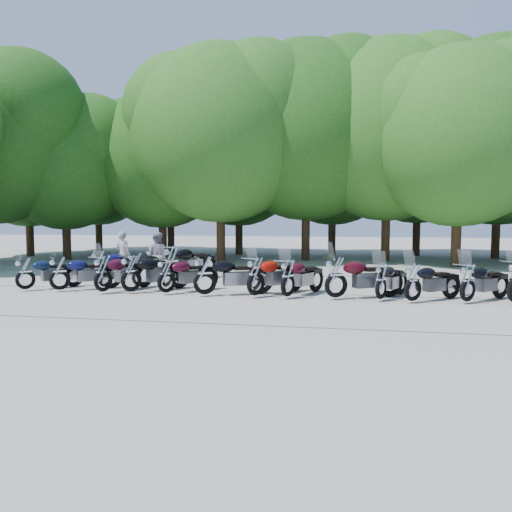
% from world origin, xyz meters
% --- Properties ---
extents(ground, '(90.00, 90.00, 0.00)m').
position_xyz_m(ground, '(0.00, 0.00, 0.00)').
color(ground, gray).
rests_on(ground, ground).
extents(tree_0, '(7.50, 7.50, 9.21)m').
position_xyz_m(tree_0, '(-15.42, 12.98, 5.45)').
color(tree_0, '#3A2614').
rests_on(tree_0, ground).
extents(tree_1, '(6.97, 6.97, 8.55)m').
position_xyz_m(tree_1, '(-12.04, 11.24, 5.06)').
color(tree_1, '#3A2614').
rests_on(tree_1, ground).
extents(tree_2, '(7.31, 7.31, 8.97)m').
position_xyz_m(tree_2, '(-7.25, 12.84, 5.31)').
color(tree_2, '#3A2614').
rests_on(tree_2, ground).
extents(tree_3, '(8.70, 8.70, 10.67)m').
position_xyz_m(tree_3, '(-3.57, 11.24, 6.32)').
color(tree_3, '#3A2614').
rests_on(tree_3, ground).
extents(tree_4, '(9.13, 9.13, 11.20)m').
position_xyz_m(tree_4, '(0.54, 13.09, 6.64)').
color(tree_4, '#3A2614').
rests_on(tree_4, ground).
extents(tree_5, '(9.04, 9.04, 11.10)m').
position_xyz_m(tree_5, '(4.61, 13.20, 6.57)').
color(tree_5, '#3A2614').
rests_on(tree_5, ground).
extents(tree_6, '(8.00, 8.00, 9.82)m').
position_xyz_m(tree_6, '(7.55, 10.82, 5.81)').
color(tree_6, '#3A2614').
rests_on(tree_6, ground).
extents(tree_9, '(7.59, 7.59, 9.32)m').
position_xyz_m(tree_9, '(-13.53, 17.59, 5.52)').
color(tree_9, '#3A2614').
rests_on(tree_9, ground).
extents(tree_10, '(7.78, 7.78, 9.55)m').
position_xyz_m(tree_10, '(-8.29, 16.97, 5.66)').
color(tree_10, '#3A2614').
rests_on(tree_10, ground).
extents(tree_11, '(7.56, 7.56, 9.28)m').
position_xyz_m(tree_11, '(-3.76, 16.43, 5.49)').
color(tree_11, '#3A2614').
rests_on(tree_11, ground).
extents(tree_12, '(7.88, 7.88, 9.67)m').
position_xyz_m(tree_12, '(1.80, 16.47, 5.72)').
color(tree_12, '#3A2614').
rests_on(tree_12, ground).
extents(tree_13, '(8.31, 8.31, 10.20)m').
position_xyz_m(tree_13, '(6.69, 17.47, 6.04)').
color(tree_13, '#3A2614').
rests_on(tree_13, ground).
extents(tree_14, '(8.02, 8.02, 9.84)m').
position_xyz_m(tree_14, '(10.68, 16.09, 5.83)').
color(tree_14, '#3A2614').
rests_on(tree_14, ground).
extents(motorcycle_0, '(1.79, 1.98, 1.16)m').
position_xyz_m(motorcycle_0, '(-6.99, 0.53, 0.58)').
color(motorcycle_0, black).
rests_on(motorcycle_0, ground).
extents(motorcycle_1, '(2.05, 1.88, 1.21)m').
position_xyz_m(motorcycle_1, '(-5.87, 0.59, 0.60)').
color(motorcycle_1, '#0E103F').
rests_on(motorcycle_1, ground).
extents(motorcycle_2, '(1.54, 2.32, 1.26)m').
position_xyz_m(motorcycle_2, '(-4.40, 0.46, 0.63)').
color(motorcycle_2, '#3A071A').
rests_on(motorcycle_2, ground).
extents(motorcycle_3, '(2.00, 2.20, 1.29)m').
position_xyz_m(motorcycle_3, '(-3.60, 0.65, 0.65)').
color(motorcycle_3, black).
rests_on(motorcycle_3, ground).
extents(motorcycle_4, '(1.80, 2.09, 1.21)m').
position_xyz_m(motorcycle_4, '(-2.49, 0.64, 0.60)').
color(motorcycle_4, '#3A081A').
rests_on(motorcycle_4, ground).
extents(motorcycle_5, '(2.37, 1.65, 1.30)m').
position_xyz_m(motorcycle_5, '(-1.29, 0.48, 0.65)').
color(motorcycle_5, black).
rests_on(motorcycle_5, ground).
extents(motorcycle_6, '(1.88, 2.27, 1.29)m').
position_xyz_m(motorcycle_6, '(0.16, 0.56, 0.65)').
color(motorcycle_6, '#9C0F05').
rests_on(motorcycle_6, ground).
extents(motorcycle_7, '(1.56, 2.25, 1.23)m').
position_xyz_m(motorcycle_7, '(1.07, 0.56, 0.62)').
color(motorcycle_7, '#380714').
rests_on(motorcycle_7, ground).
extents(motorcycle_8, '(2.42, 1.73, 1.33)m').
position_xyz_m(motorcycle_8, '(2.39, 0.58, 0.67)').
color(motorcycle_8, '#3A0710').
rests_on(motorcycle_8, ground).
extents(motorcycle_9, '(1.47, 2.09, 1.15)m').
position_xyz_m(motorcycle_9, '(3.58, 0.59, 0.57)').
color(motorcycle_9, black).
rests_on(motorcycle_9, ground).
extents(motorcycle_10, '(1.99, 1.82, 1.17)m').
position_xyz_m(motorcycle_10, '(4.38, 0.42, 0.59)').
color(motorcycle_10, black).
rests_on(motorcycle_10, ground).
extents(motorcycle_11, '(1.96, 1.91, 1.19)m').
position_xyz_m(motorcycle_11, '(5.78, 0.59, 0.59)').
color(motorcycle_11, black).
rests_on(motorcycle_11, ground).
extents(motorcycle_13, '(2.16, 1.70, 1.21)m').
position_xyz_m(motorcycle_13, '(-5.97, 3.28, 0.61)').
color(motorcycle_13, '#0E0D3D').
rests_on(motorcycle_13, ground).
extents(motorcycle_14, '(1.97, 1.82, 1.16)m').
position_xyz_m(motorcycle_14, '(-4.48, 3.06, 0.58)').
color(motorcycle_14, black).
rests_on(motorcycle_14, ground).
extents(motorcycle_15, '(1.83, 2.63, 1.44)m').
position_xyz_m(motorcycle_15, '(-3.25, 3.21, 0.72)').
color(motorcycle_15, black).
rests_on(motorcycle_15, ground).
extents(rider_0, '(0.72, 0.57, 1.73)m').
position_xyz_m(rider_0, '(-5.60, 4.39, 0.87)').
color(rider_0, gray).
rests_on(rider_0, ground).
extents(rider_1, '(0.85, 0.67, 1.73)m').
position_xyz_m(rider_1, '(-4.10, 3.98, 0.86)').
color(rider_1, '#979699').
rests_on(rider_1, ground).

